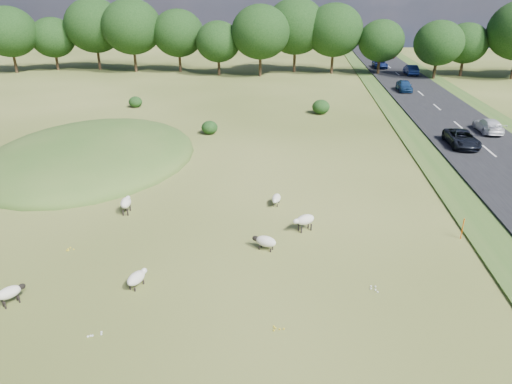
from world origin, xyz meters
TOP-DOWN VIEW (x-y plane):
  - ground at (0.00, 20.00)m, footprint 160.00×160.00m
  - mound at (-12.00, 12.00)m, footprint 16.00×20.00m
  - road at (20.00, 30.00)m, footprint 8.00×150.00m
  - treeline at (-1.06, 55.44)m, footprint 96.28×14.66m
  - shrubs at (-1.40, 26.56)m, footprint 22.93×11.60m
  - marker_post at (13.26, 1.11)m, footprint 0.06×0.06m
  - sheep_0 at (-7.27, -6.53)m, footprint 1.00×1.15m
  - sheep_1 at (-2.46, -4.79)m, footprint 0.86×1.31m
  - sheep_2 at (2.96, -1.01)m, footprint 1.36×0.89m
  - sheep_3 at (-5.59, 2.43)m, footprint 0.71×1.36m
  - sheep_4 at (4.94, 1.19)m, footprint 1.33×1.09m
  - sheep_5 at (3.21, 4.41)m, footprint 0.65×1.22m
  - car_0 at (18.10, 62.44)m, footprint 2.24×4.86m
  - car_1 at (21.90, 76.98)m, footprint 2.07×5.08m
  - car_3 at (18.10, 17.23)m, footprint 2.14×4.65m
  - car_4 at (21.90, 55.40)m, footprint 1.63×4.67m
  - car_5 at (18.10, 41.28)m, footprint 1.69×4.19m
  - car_6 at (21.90, 21.85)m, footprint 1.75×4.30m

SIDE VIEW (x-z plane):
  - ground at x=0.00m, z-range 0.00..0.00m
  - mound at x=-12.00m, z-range -2.00..2.00m
  - road at x=20.00m, z-range 0.00..0.25m
  - sheep_5 at x=3.21m, z-range 0.09..0.77m
  - sheep_1 at x=-2.46m, z-range 0.09..0.82m
  - sheep_2 at x=2.96m, z-range 0.10..0.85m
  - sheep_0 at x=-7.27m, z-range 0.17..1.02m
  - marker_post at x=13.26m, z-range 0.00..1.20m
  - sheep_3 at x=-5.59m, z-range 0.19..1.15m
  - sheep_4 at x=4.94m, z-range 0.19..1.15m
  - shrubs at x=-1.40m, z-range -0.08..1.47m
  - car_6 at x=21.90m, z-range 0.25..1.50m
  - car_3 at x=18.10m, z-range 0.25..1.54m
  - car_0 at x=18.10m, z-range 0.25..1.60m
  - car_5 at x=18.10m, z-range 0.25..1.68m
  - car_1 at x=21.90m, z-range 0.25..1.73m
  - car_4 at x=21.90m, z-range 0.25..1.79m
  - treeline at x=-1.06m, z-range 0.72..12.41m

